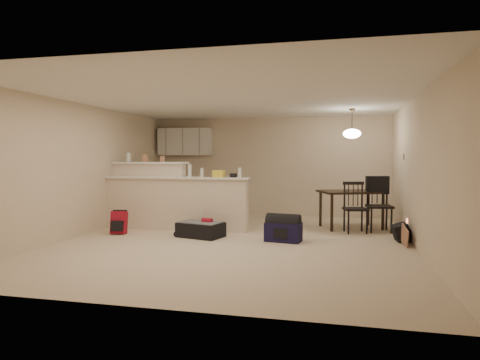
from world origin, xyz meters
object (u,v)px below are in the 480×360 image
(navy_duffel, at_px, (283,232))
(dining_table, at_px, (351,195))
(dining_chair_near, at_px, (355,208))
(pendant_lamp, at_px, (352,133))
(dining_chair_far, at_px, (379,205))
(suitcase, at_px, (201,230))
(red_backpack, at_px, (119,223))
(black_daypack, at_px, (401,233))

(navy_duffel, bearing_deg, dining_table, 64.55)
(dining_chair_near, bearing_deg, pendant_lamp, 84.15)
(dining_chair_far, distance_m, navy_duffel, 2.27)
(suitcase, bearing_deg, dining_chair_far, 37.27)
(dining_chair_near, bearing_deg, red_backpack, -178.79)
(dining_chair_near, distance_m, black_daypack, 1.11)
(dining_chair_near, relative_size, red_backpack, 2.30)
(dining_table, bearing_deg, pendant_lamp, 131.65)
(dining_chair_far, relative_size, red_backpack, 2.49)
(suitcase, distance_m, red_backpack, 1.66)
(dining_chair_far, relative_size, navy_duffel, 1.75)
(dining_chair_far, distance_m, black_daypack, 1.07)
(dining_table, relative_size, pendant_lamp, 2.39)
(pendant_lamp, relative_size, black_daypack, 1.78)
(dining_table, relative_size, dining_chair_near, 1.48)
(dining_chair_far, bearing_deg, red_backpack, -173.16)
(suitcase, distance_m, navy_duffel, 1.56)
(red_backpack, xyz_separation_m, navy_duffel, (3.21, -0.03, -0.05))
(dining_chair_near, distance_m, dining_chair_far, 0.52)
(dining_chair_far, xyz_separation_m, black_daypack, (0.30, -0.95, -0.39))
(pendant_lamp, height_order, dining_chair_near, pendant_lamp)
(pendant_lamp, height_order, dining_chair_far, pendant_lamp)
(dining_chair_near, bearing_deg, dining_table, 84.15)
(red_backpack, bearing_deg, dining_table, 10.82)
(dining_chair_far, xyz_separation_m, suitcase, (-3.30, -1.34, -0.41))
(red_backpack, bearing_deg, suitcase, -9.03)
(red_backpack, bearing_deg, black_daypack, -5.79)
(dining_table, height_order, dining_chair_far, dining_chair_far)
(dining_chair_near, bearing_deg, suitcase, -171.73)
(dining_table, distance_m, dining_chair_near, 0.60)
(pendant_lamp, relative_size, red_backpack, 1.42)
(dining_table, height_order, suitcase, dining_table)
(pendant_lamp, xyz_separation_m, red_backpack, (-4.41, -1.72, -1.77))
(dining_table, bearing_deg, dining_chair_near, -104.34)
(dining_table, relative_size, dining_chair_far, 1.37)
(navy_duffel, bearing_deg, suitcase, -173.89)
(dining_table, xyz_separation_m, suitcase, (-2.76, -1.68, -0.56))
(pendant_lamp, bearing_deg, navy_duffel, -124.34)
(suitcase, height_order, black_daypack, black_daypack)
(dining_table, bearing_deg, red_backpack, 179.52)
(suitcase, bearing_deg, navy_duffel, 12.40)
(pendant_lamp, xyz_separation_m, black_daypack, (0.84, -1.29, -1.84))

